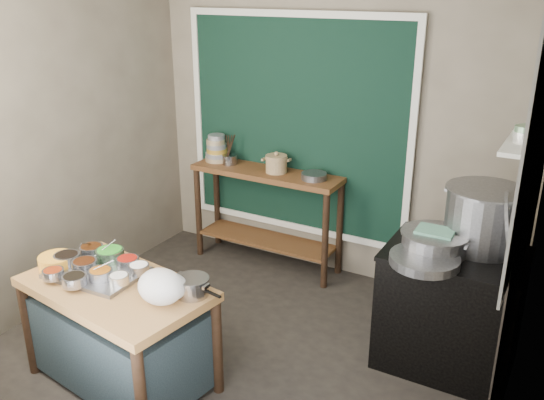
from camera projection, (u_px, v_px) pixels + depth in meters
The scene contains 30 objects.
floor at pixel (246, 347), 4.36m from camera, with size 3.50×3.00×0.02m, color #29241F.
back_wall at pixel (333, 125), 5.09m from camera, with size 3.50×0.02×2.80m, color #766B5B.
left_wall at pixel (59, 137), 4.67m from camera, with size 0.02×3.00×2.80m, color #766B5B.
right_wall at pixel (523, 220), 3.05m from camera, with size 0.02×3.00×2.80m, color #766B5B.
curtain_panel at pixel (296, 126), 5.23m from camera, with size 2.10×0.02×1.90m, color black.
curtain_frame at pixel (295, 127), 5.22m from camera, with size 2.22×0.03×2.02m, color beige, non-canonical shape.
tile_panel at pixel (543, 116), 3.35m from camera, with size 0.02×1.70×1.70m, color #B2B2AA.
soot_patch at pixel (517, 283), 3.84m from camera, with size 0.01×1.30×1.30m, color black.
wall_shelf at pixel (524, 143), 3.73m from camera, with size 0.22×0.70×0.03m, color beige.
prep_table at pixel (120, 334), 3.85m from camera, with size 1.25×0.72×0.75m, color brown.
back_counter at pixel (267, 218), 5.48m from camera, with size 1.45×0.40×0.95m, color brown.
stove_block at pixel (449, 310), 4.03m from camera, with size 0.90×0.68×0.85m, color black.
stove_top at pixel (457, 254), 3.87m from camera, with size 0.92×0.69×0.03m, color black.
condiment_tray at pixel (97, 273), 3.84m from camera, with size 0.61×0.43×0.03m, color gray.
condiment_bowls at pixel (96, 264), 3.85m from camera, with size 0.68×0.55×0.08m.
yellow_basin at pixel (57, 262), 3.91m from camera, with size 0.24×0.24×0.09m, color gold.
saucepan at pixel (192, 286), 3.57m from camera, with size 0.22×0.22×0.12m, color gray, non-canonical shape.
plastic_bag_a at pixel (161, 287), 3.47m from camera, with size 0.29×0.25×0.22m, color white.
plastic_bag_b at pixel (171, 286), 3.53m from camera, with size 0.22×0.18×0.16m, color white.
bowl_stack at pixel (216, 150), 5.56m from camera, with size 0.23×0.23×0.26m.
utensil_cup at pixel (230, 159), 5.49m from camera, with size 0.15×0.15×0.09m, color gray.
ceramic_crock at pixel (276, 165), 5.24m from camera, with size 0.21×0.21×0.14m, color #997D53, non-canonical shape.
wide_bowl at pixel (314, 176), 5.07m from camera, with size 0.23×0.23×0.06m, color gray.
stock_pot at pixel (483, 218), 3.87m from camera, with size 0.55×0.55×0.43m, color gray, non-canonical shape.
pot_lid at pixel (509, 227), 3.70m from camera, with size 0.46×0.46×0.02m, color gray.
steamer at pixel (434, 243), 3.83m from camera, with size 0.46×0.46×0.15m, color gray, non-canonical shape.
green_cloth at pixel (435, 231), 3.80m from camera, with size 0.24×0.19×0.02m, color #5E9F81.
shallow_pan at pixel (424, 260), 3.69m from camera, with size 0.45×0.45×0.06m, color gray.
shelf_bowl_stack at pixel (525, 135), 3.67m from camera, with size 0.14×0.14×0.11m.
shelf_bowl_green at pixel (530, 129), 3.91m from camera, with size 0.15×0.15×0.05m, color gray.
Camera 1 is at (1.98, -3.10, 2.58)m, focal length 38.00 mm.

